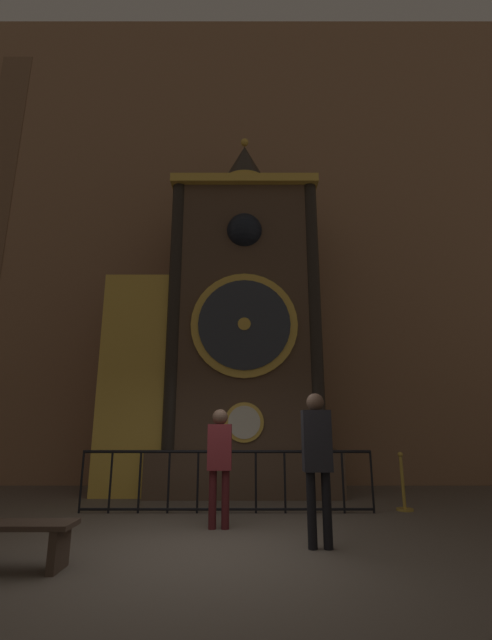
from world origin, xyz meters
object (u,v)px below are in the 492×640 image
Objects in this scene: clock_tower at (228,333)px; visitor_near at (221,455)px; visitor_bench at (13,536)px; stanchion_post at (405,492)px; visitor_far at (319,452)px.

clock_tower reaches higher than visitor_near.
stanchion_post is at bearing 31.69° from visitor_bench.
clock_tower is 6.09m from visitor_bench.
visitor_bench is (-5.02, -3.10, 0.01)m from stanchion_post.
clock_tower is at bearing 68.81° from visitor_bench.
visitor_far is at bearing -127.83° from stanchion_post.
visitor_far is (1.24, -1.00, 0.09)m from visitor_near.
clock_tower is at bearing 150.50° from stanchion_post.
visitor_far reaches higher than stanchion_post.
clock_tower reaches higher than stanchion_post.
clock_tower is 9.04× the size of stanchion_post.
clock_tower is 4.84× the size of visitor_far.
visitor_near reaches higher than stanchion_post.
stanchion_post is at bearing 23.54° from visitor_near.
stanchion_post is 0.77× the size of visitor_bench.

